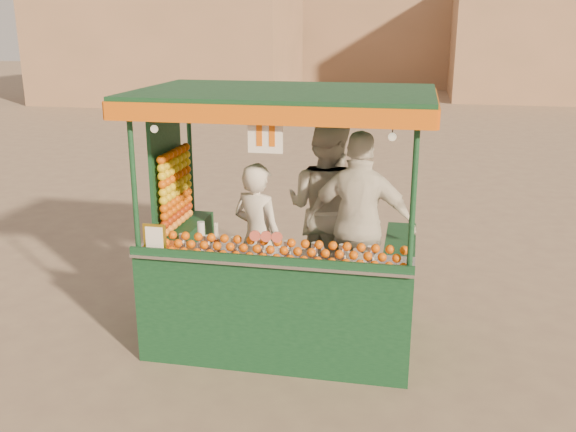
% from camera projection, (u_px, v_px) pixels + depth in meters
% --- Properties ---
extents(ground, '(90.00, 90.00, 0.00)m').
position_uv_depth(ground, '(291.00, 341.00, 6.56)').
color(ground, '#6F5C4F').
rests_on(ground, ground).
extents(building_left, '(10.00, 6.00, 6.00)m').
position_uv_depth(building_left, '(170.00, 26.00, 26.16)').
color(building_left, '#A1785B').
rests_on(building_left, ground).
extents(building_right, '(9.00, 6.00, 5.00)m').
position_uv_depth(building_right, '(562.00, 39.00, 27.04)').
color(building_right, '#A1785B').
rests_on(building_right, ground).
extents(building_center, '(14.00, 7.00, 7.00)m').
position_uv_depth(building_center, '(362.00, 16.00, 34.08)').
color(building_center, '#A1785B').
rests_on(building_center, ground).
extents(juice_cart, '(2.79, 1.81, 2.54)m').
position_uv_depth(juice_cart, '(275.00, 266.00, 6.33)').
color(juice_cart, '#0D311B').
rests_on(juice_cart, ground).
extents(vendor_left, '(0.66, 0.57, 1.55)m').
position_uv_depth(vendor_left, '(258.00, 239.00, 6.38)').
color(vendor_left, beige).
rests_on(vendor_left, ground).
extents(vendor_middle, '(1.09, 0.96, 1.89)m').
position_uv_depth(vendor_middle, '(326.00, 208.00, 6.81)').
color(vendor_middle, beige).
rests_on(vendor_middle, ground).
extents(vendor_right, '(1.12, 0.54, 1.86)m').
position_uv_depth(vendor_right, '(360.00, 225.00, 6.28)').
color(vendor_right, silver).
rests_on(vendor_right, ground).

